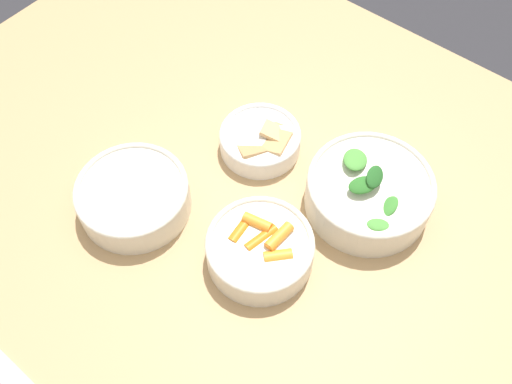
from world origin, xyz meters
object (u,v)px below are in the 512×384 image
object	(u,v)px
bowl_beans_hotdog	(134,197)
bowl_cookies	(262,140)
bowl_carrots	(260,249)
bowl_greens	(369,192)

from	to	relation	value
bowl_beans_hotdog	bowl_cookies	distance (m)	0.23
bowl_carrots	bowl_beans_hotdog	xyz separation A→B (m)	(0.21, 0.05, -0.00)
bowl_beans_hotdog	bowl_greens	bearing A→B (deg)	-140.30
bowl_carrots	bowl_beans_hotdog	world-z (taller)	bowl_carrots
bowl_greens	bowl_cookies	size ratio (longest dim) A/B	1.44
bowl_greens	bowl_beans_hotdog	distance (m)	0.37
bowl_beans_hotdog	bowl_carrots	bearing A→B (deg)	-165.91
bowl_beans_hotdog	bowl_cookies	xyz separation A→B (m)	(-0.08, -0.22, -0.00)
bowl_carrots	bowl_beans_hotdog	bearing A→B (deg)	14.09
bowl_greens	bowl_beans_hotdog	xyz separation A→B (m)	(0.28, 0.24, -0.01)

